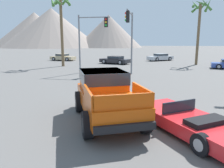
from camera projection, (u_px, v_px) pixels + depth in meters
name	position (u px, v px, depth m)	size (l,w,h in m)	color
ground_plane	(118.00, 118.00, 9.33)	(320.00, 320.00, 0.00)	#5B5956
orange_pickup_truck	(106.00, 92.00, 9.13)	(3.86, 5.40, 1.96)	#CC4C0C
red_convertible_car	(189.00, 122.00, 7.77)	(4.09, 4.75, 1.03)	red
parked_car_dark	(115.00, 60.00, 31.86)	(4.74, 3.26, 1.11)	#232328
parked_car_tan	(63.00, 57.00, 37.25)	(4.37, 2.32, 1.13)	tan
parked_car_silver	(160.00, 57.00, 36.98)	(4.57, 4.15, 1.17)	#B7BABF
traffic_light_main	(130.00, 31.00, 19.50)	(0.38, 4.18, 5.89)	slate
traffic_light_crosswalk	(91.00, 33.00, 21.56)	(3.22, 0.38, 5.77)	slate
palm_tree_tall	(200.00, 17.00, 29.39)	(2.72, 2.88, 8.75)	brown
palm_tree_short	(61.00, 14.00, 27.51)	(2.85, 2.71, 8.93)	brown
distant_mountain_range	(56.00, 29.00, 121.71)	(86.07, 56.60, 20.86)	gray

